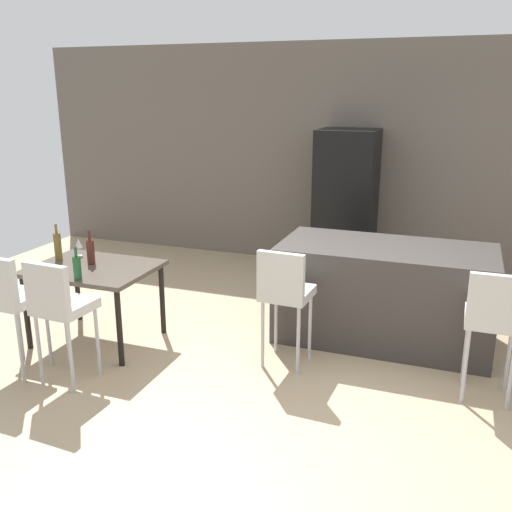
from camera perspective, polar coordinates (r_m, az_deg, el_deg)
The scene contains 13 objects.
ground_plane at distance 5.01m, azimuth 6.89°, elevation -11.13°, with size 10.00×10.00×0.00m, color tan.
back_wall at distance 7.55m, azimuth 12.94°, elevation 9.50°, with size 10.00×0.12×2.90m, color #665B51.
kitchen_island at distance 5.49m, azimuth 12.75°, elevation -3.68°, with size 1.96×0.96×0.92m, color #383330.
bar_chair_left at distance 4.75m, azimuth 2.92°, elevation -3.41°, with size 0.42×0.42×1.05m.
bar_chair_middle at distance 4.58m, azimuth 22.79°, elevation -5.55°, with size 0.40×0.40×1.05m.
dining_table at distance 5.46m, azimuth -16.00°, elevation -1.78°, with size 1.11×0.86×0.74m.
dining_chair_near at distance 5.04m, azimuth -23.62°, elevation -3.65°, with size 0.41×0.41×1.05m.
dining_chair_far at distance 4.72m, azimuth -19.21°, elevation -4.50°, with size 0.42×0.42×1.05m.
wine_bottle_inner at distance 5.72m, azimuth -19.31°, elevation 0.98°, with size 0.07×0.07×0.35m.
wine_bottle_end at distance 5.48m, azimuth -16.29°, elevation 0.43°, with size 0.07×0.07×0.32m.
wine_bottle_left at distance 5.08m, azimuth -17.54°, elevation -1.10°, with size 0.07×0.07×0.29m.
wine_glass_middle at distance 5.79m, azimuth -17.41°, elevation 1.21°, with size 0.07×0.07×0.17m.
refrigerator at distance 7.26m, azimuth 9.00°, elevation 5.21°, with size 0.72×0.68×1.84m, color black.
Camera 1 is at (0.98, -4.34, 2.31)m, focal length 39.80 mm.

